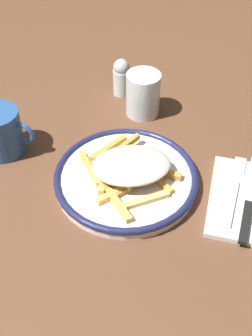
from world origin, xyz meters
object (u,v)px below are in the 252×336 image
fries_heap (128,168)px  salt_shaker (121,77)px  plate (126,178)px  water_glass (143,94)px  fork (235,189)px  napkin (249,200)px  knife (249,204)px  coffee_mug (1,132)px

fries_heap → salt_shaker: (-0.08, 0.28, 0.00)m
plate → water_glass: bearing=92.9°
fork → salt_shaker: bearing=135.1°
fries_heap → salt_shaker: salt_shaker is taller
plate → fork: plate is taller
water_glass → fork: bearing=-44.8°
plate → fries_heap: 0.03m
plate → fork: 0.20m
napkin → knife: knife is taller
fries_heap → napkin: 0.22m
water_glass → coffee_mug: size_ratio=0.84×
coffee_mug → fork: bearing=-2.9°
fries_heap → fork: bearing=4.4°
fries_heap → napkin: bearing=0.7°
knife → coffee_mug: size_ratio=1.83×
plate → napkin: plate is taller
fries_heap → water_glass: (-0.02, 0.22, 0.01)m
water_glass → coffee_mug: bearing=-143.5°
plate → salt_shaker: 0.29m
fries_heap → water_glass: 0.22m
fork → fries_heap: bearing=-175.6°
knife → salt_shaker: size_ratio=2.38×
plate → knife: size_ratio=1.26×
fries_heap → water_glass: water_glass is taller
knife → salt_shaker: salt_shaker is taller
coffee_mug → water_glass: bearing=36.5°
fries_heap → knife: (0.22, -0.02, -0.03)m
napkin → coffee_mug: size_ratio=1.65×
napkin → salt_shaker: (-0.30, 0.28, 0.04)m
fork → coffee_mug: (-0.45, 0.02, 0.03)m
napkin → water_glass: 0.32m
napkin → water_glass: bearing=137.1°
water_glass → plate: bearing=-87.1°
fries_heap → napkin: (0.22, 0.00, -0.03)m
plate → salt_shaker: salt_shaker is taller
plate → napkin: (0.22, 0.00, -0.01)m
knife → coffee_mug: 0.48m
water_glass → coffee_mug: (-0.25, -0.18, -0.00)m
water_glass → salt_shaker: size_ratio=1.09×
fries_heap → napkin: fries_heap is taller
fork → coffee_mug: bearing=177.1°
plate → fries_heap: (0.00, -0.00, 0.03)m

